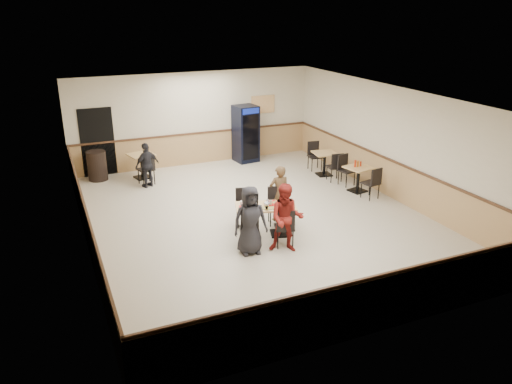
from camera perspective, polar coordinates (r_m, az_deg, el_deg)
name	(u,v)px	position (r m, az deg, el deg)	size (l,w,h in m)	color
ground	(256,218)	(12.40, -0.01, -3.01)	(10.00, 10.00, 0.00)	beige
room_shell	(277,160)	(15.07, 2.36, 3.66)	(10.00, 10.00, 10.00)	silver
main_table	(266,216)	(11.34, 1.11, -2.71)	(1.49, 1.04, 0.72)	black
main_chairs	(264,217)	(11.34, 0.86, -2.82)	(1.61, 1.87, 0.92)	black
diner_woman_left	(250,220)	(10.44, -0.68, -3.25)	(0.73, 0.47, 1.49)	black
diner_woman_right	(287,218)	(10.53, 3.51, -3.01)	(0.74, 0.57, 1.51)	maroon
diner_man_opposite	(279,193)	(12.07, 2.67, -0.14)	(0.51, 0.33, 1.39)	#513A22
lone_diner	(147,165)	(14.66, -12.34, 3.03)	(0.77, 0.32, 1.31)	black
tabletop_clutter	(264,205)	(11.19, 0.92, -1.55)	(1.22, 0.65, 0.12)	#B50D0C
side_table_near	(358,175)	(14.30, 11.62, 1.90)	(0.79, 0.79, 0.72)	black
side_table_near_chair_south	(371,182)	(13.87, 12.96, 1.09)	(0.42, 0.42, 0.92)	black
side_table_near_chair_north	(347,170)	(14.76, 10.36, 2.48)	(0.42, 0.42, 0.92)	black
side_table_far	(325,160)	(15.53, 7.84, 3.63)	(0.76, 0.76, 0.72)	black
side_table_far_chair_south	(334,166)	(15.06, 8.96, 2.94)	(0.43, 0.43, 0.92)	black
side_table_far_chair_north	(315,156)	(16.01, 6.78, 4.11)	(0.43, 0.43, 0.92)	black
condiment_caddy	(357,164)	(14.22, 11.50, 3.20)	(0.23, 0.06, 0.20)	#B52A0C
back_table	(142,162)	(15.51, -12.93, 3.34)	(0.85, 0.85, 0.75)	black
back_table_chair_lone	(146,169)	(14.95, -12.48, 2.63)	(0.44, 0.44, 0.95)	black
pepsi_cooler	(246,134)	(16.71, -1.18, 6.68)	(0.79, 0.79, 1.88)	black
trash_bin	(97,166)	(15.70, -17.70, 2.89)	(0.57, 0.57, 0.89)	black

